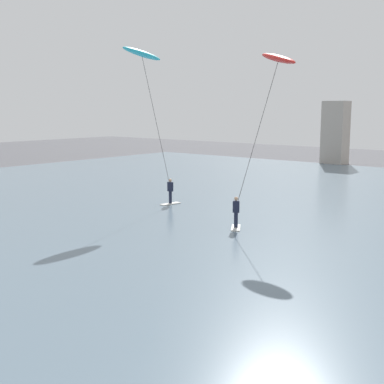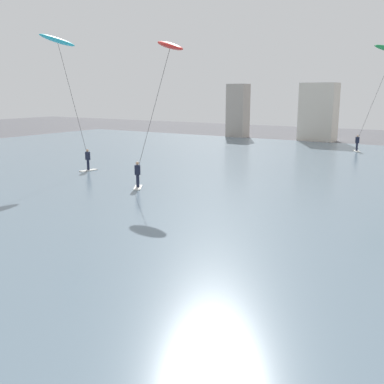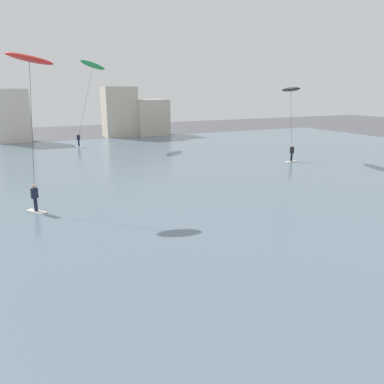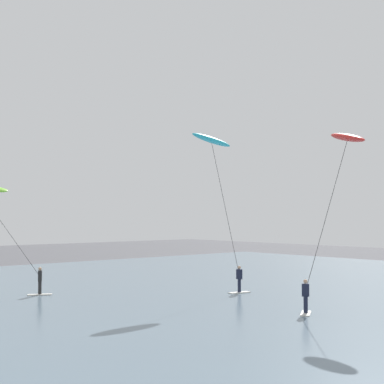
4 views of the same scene
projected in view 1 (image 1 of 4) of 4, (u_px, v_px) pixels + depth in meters
name	position (u px, v px, depth m)	size (l,w,h in m)	color
kitesurfer_cyan	(145.00, 68.00, 31.99)	(2.18, 3.36, 9.92)	silver
kitesurfer_red	(273.00, 76.00, 26.82)	(2.98, 4.39, 9.19)	silver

